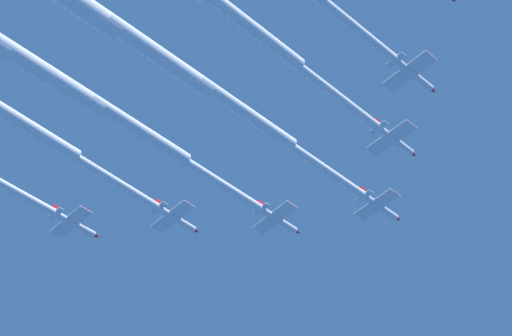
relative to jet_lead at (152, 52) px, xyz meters
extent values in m
cylinder|color=silver|center=(-10.57, 50.31, 0.02)|extent=(3.06, 9.05, 1.19)
cone|color=red|center=(-11.64, 55.24, 0.02)|extent=(1.38, 1.51, 1.13)
cylinder|color=black|center=(-9.58, 45.66, 0.02)|extent=(1.00, 0.77, 0.90)
ellipsoid|color=black|center=(-11.03, 52.23, 0.49)|extent=(1.20, 2.03, 0.75)
cube|color=silver|center=(-10.46, 49.78, -0.03)|extent=(8.76, 4.40, 0.90)
cube|color=red|center=(-14.21, 48.97, -0.31)|extent=(1.17, 2.40, 0.16)
cube|color=red|center=(-6.71, 50.58, 0.39)|extent=(1.17, 2.40, 0.16)
cube|color=silver|center=(-9.78, 46.61, 0.02)|extent=(3.36, 1.75, 0.39)
cube|color=red|center=(-9.86, 46.59, 0.97)|extent=(0.58, 1.43, 1.90)
cylinder|color=white|center=(-7.61, 36.50, 0.02)|extent=(5.87, 20.71, 1.52)
cylinder|color=white|center=(-3.51, 18.84, 0.05)|extent=(6.61, 20.87, 2.28)
cylinder|color=white|center=(-0.10, 1.02, 0.01)|extent=(7.36, 21.03, 3.04)
cylinder|color=silver|center=(-20.73, 36.09, -2.19)|extent=(3.11, 9.06, 1.25)
cone|color=red|center=(-21.79, 41.02, -2.19)|extent=(1.43, 1.52, 1.18)
cylinder|color=black|center=(-19.73, 31.44, -2.19)|extent=(1.04, 0.78, 0.94)
ellipsoid|color=black|center=(-21.21, 38.01, -1.73)|extent=(1.23, 2.04, 0.78)
cube|color=silver|center=(-20.61, 35.56, -2.24)|extent=(8.71, 4.39, 1.35)
cube|color=red|center=(-24.34, 34.76, -2.73)|extent=(1.18, 2.40, 0.20)
cube|color=red|center=(-16.89, 36.36, -1.62)|extent=(1.18, 2.40, 0.20)
cube|color=silver|center=(-19.93, 32.39, -2.19)|extent=(3.34, 1.74, 0.56)
cube|color=red|center=(-20.07, 32.36, -1.25)|extent=(0.68, 1.45, 1.90)
cylinder|color=white|center=(-17.82, 22.58, -2.19)|extent=(5.79, 20.04, 1.59)
cylinder|color=white|center=(-13.85, 5.51, -2.15)|extent=(6.57, 20.20, 2.38)
cylinder|color=white|center=(-10.56, -11.71, -2.21)|extent=(7.34, 20.37, 3.17)
cylinder|color=silver|center=(4.63, 41.70, -0.41)|extent=(3.23, 9.04, 1.20)
cone|color=red|center=(3.48, 46.62, -0.41)|extent=(1.41, 1.53, 1.14)
cylinder|color=black|center=(5.72, 37.08, -0.41)|extent=(1.02, 0.79, 0.90)
ellipsoid|color=black|center=(4.13, 43.62, 0.05)|extent=(1.24, 2.04, 0.75)
cube|color=silver|center=(4.76, 41.17, -0.46)|extent=(8.77, 4.54, 0.98)
cube|color=red|center=(1.02, 40.30, -0.78)|extent=(1.21, 2.40, 0.17)
cube|color=red|center=(8.48, 42.05, -0.01)|extent=(1.21, 2.40, 0.17)
cube|color=silver|center=(5.50, 38.02, -0.41)|extent=(3.36, 1.80, 0.42)
cube|color=red|center=(5.40, 38.00, 0.53)|extent=(0.62, 1.43, 1.90)
cylinder|color=white|center=(7.97, 27.49, -0.41)|extent=(6.51, 21.72, 1.53)
cylinder|color=white|center=(12.63, 8.97, -0.38)|extent=(7.26, 21.90, 2.30)
cylinder|color=silver|center=(-30.88, 21.87, -1.32)|extent=(3.22, 9.05, 1.24)
cone|color=red|center=(-32.01, 26.79, -1.32)|extent=(1.44, 1.53, 1.18)
cylinder|color=black|center=(-29.82, 17.24, -1.32)|extent=(1.04, 0.79, 0.93)
ellipsoid|color=black|center=(-31.39, 23.78, -0.86)|extent=(1.25, 2.04, 0.78)
cube|color=silver|center=(-30.76, 21.34, -1.37)|extent=(8.74, 4.50, 1.27)
cube|color=red|center=(-34.48, 20.49, -1.82)|extent=(1.20, 2.40, 0.19)
cube|color=red|center=(-27.05, 22.19, -0.79)|extent=(1.20, 2.40, 0.19)
cube|color=silver|center=(-30.04, 18.18, -1.32)|extent=(3.35, 1.78, 0.53)
cube|color=red|center=(-30.16, 18.15, -0.38)|extent=(0.68, 1.45, 1.90)
cylinder|color=white|center=(-27.71, 8.04, -1.32)|extent=(6.24, 20.84, 1.58)
cylinder|color=white|center=(-23.33, -9.71, -1.28)|extent=(7.01, 21.02, 2.36)
cylinder|color=silver|center=(19.84, 33.09, -3.05)|extent=(3.20, 9.05, 1.23)
cone|color=red|center=(18.71, 38.02, -3.05)|extent=(1.42, 1.53, 1.16)
cylinder|color=black|center=(20.90, 28.46, -3.05)|extent=(1.03, 0.79, 0.92)
ellipsoid|color=black|center=(19.34, 35.01, -2.59)|extent=(1.24, 2.04, 0.77)
cube|color=silver|center=(19.97, 32.57, -3.10)|extent=(8.75, 4.49, 1.16)
cube|color=red|center=(16.23, 31.71, -3.50)|extent=(1.20, 2.40, 0.18)
cube|color=red|center=(23.68, 33.42, -2.57)|extent=(1.20, 2.40, 0.18)
cube|color=silver|center=(20.68, 29.41, -3.05)|extent=(3.35, 1.78, 0.49)
cube|color=red|center=(20.57, 29.38, -2.11)|extent=(0.65, 1.44, 1.90)
cylinder|color=white|center=(22.76, 20.31, -3.05)|extent=(5.66, 18.43, 1.56)
cylinder|color=silver|center=(-41.04, 7.65, -1.86)|extent=(3.00, 9.06, 1.21)
cone|color=red|center=(-42.06, 12.59, -1.86)|extent=(1.39, 1.50, 1.15)
cylinder|color=black|center=(-40.08, 3.00, -1.86)|extent=(1.01, 0.77, 0.91)
ellipsoid|color=black|center=(-41.49, 9.58, -1.40)|extent=(1.19, 2.03, 0.76)
cube|color=silver|center=(-40.92, 7.12, -1.91)|extent=(8.74, 4.33, 1.02)
cube|color=red|center=(-44.68, 6.35, -2.25)|extent=(1.16, 2.40, 0.17)
cube|color=red|center=(-37.18, 7.89, -1.44)|extent=(1.16, 2.40, 0.17)
cube|color=silver|center=(-40.28, 3.95, -1.86)|extent=(3.35, 1.72, 0.43)
cube|color=red|center=(-40.37, 3.93, -0.92)|extent=(0.59, 1.44, 1.90)
cylinder|color=white|center=(-38.41, -5.12, -1.86)|extent=(5.21, 18.30, 1.54)
camera|label=1|loc=(116.46, -57.03, -134.73)|focal=87.47mm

